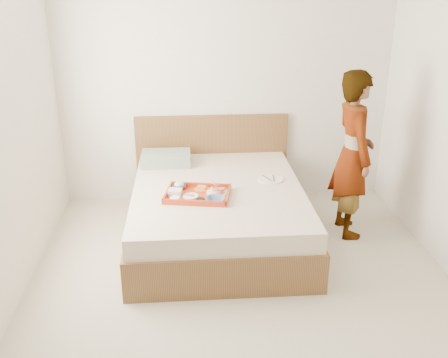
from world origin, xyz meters
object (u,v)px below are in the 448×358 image
at_px(person, 353,155).
at_px(dinner_plate, 270,179).
at_px(bed, 218,213).
at_px(tray, 198,194).

bearing_deg(person, dinner_plate, 81.50).
distance_m(bed, dinner_plate, 0.60).
bearing_deg(person, bed, 90.67).
xyz_separation_m(tray, person, (1.46, 0.25, 0.24)).
xyz_separation_m(tray, dinner_plate, (0.70, 0.34, -0.02)).
relative_size(bed, dinner_plate, 8.21).
bearing_deg(bed, person, 2.44).
height_order(tray, dinner_plate, tray).
height_order(dinner_plate, person, person).
relative_size(tray, dinner_plate, 2.29).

